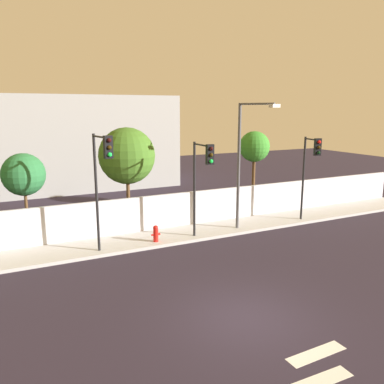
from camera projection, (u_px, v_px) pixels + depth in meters
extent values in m
plane|color=#271F2C|center=(246.00, 317.00, 12.31)|extent=(80.00, 80.00, 0.00)
cube|color=#B6B6B6|center=(153.00, 239.00, 19.49)|extent=(36.00, 2.40, 0.15)
cube|color=silver|center=(143.00, 214.00, 20.42)|extent=(36.00, 0.18, 1.80)
cube|color=silver|center=(320.00, 381.00, 9.43)|extent=(1.80, 0.45, 0.01)
cube|color=silver|center=(316.00, 354.00, 10.48)|extent=(1.81, 0.50, 0.01)
cylinder|color=black|center=(194.00, 190.00, 19.27)|extent=(0.12, 0.12, 4.69)
cylinder|color=black|center=(202.00, 145.00, 18.11)|extent=(0.10, 1.57, 0.08)
cube|color=black|center=(210.00, 154.00, 17.49)|extent=(0.34, 0.20, 0.90)
sphere|color=black|center=(211.00, 149.00, 17.33)|extent=(0.18, 0.18, 0.18)
sphere|color=#33260A|center=(211.00, 155.00, 17.39)|extent=(0.18, 0.18, 0.18)
sphere|color=#19F24C|center=(211.00, 161.00, 17.45)|extent=(0.18, 0.18, 0.18)
cylinder|color=black|center=(97.00, 194.00, 17.16)|extent=(0.12, 0.12, 5.20)
cylinder|color=black|center=(100.00, 137.00, 16.03)|extent=(0.30, 1.50, 0.08)
cube|color=black|center=(108.00, 147.00, 15.50)|extent=(0.37, 0.25, 0.90)
sphere|color=black|center=(109.00, 140.00, 15.35)|extent=(0.18, 0.18, 0.18)
sphere|color=#33260A|center=(109.00, 148.00, 15.41)|extent=(0.18, 0.18, 0.18)
sphere|color=#19F24C|center=(110.00, 155.00, 15.46)|extent=(0.18, 0.18, 0.18)
cylinder|color=black|center=(303.00, 179.00, 22.23)|extent=(0.12, 0.12, 4.71)
cylinder|color=black|center=(312.00, 139.00, 21.16)|extent=(0.35, 1.27, 0.08)
cube|color=black|center=(318.00, 147.00, 20.62)|extent=(0.38, 0.27, 0.90)
sphere|color=red|center=(319.00, 142.00, 20.45)|extent=(0.18, 0.18, 0.18)
sphere|color=#33260A|center=(319.00, 147.00, 20.51)|extent=(0.18, 0.18, 0.18)
sphere|color=black|center=(318.00, 153.00, 20.57)|extent=(0.18, 0.18, 0.18)
cylinder|color=#4C4C51|center=(239.00, 167.00, 20.41)|extent=(0.16, 0.16, 6.51)
cylinder|color=#4C4C51|center=(257.00, 104.00, 19.00)|extent=(0.70, 2.01, 0.10)
cube|color=beige|center=(275.00, 106.00, 18.28)|extent=(0.64, 0.40, 0.16)
cylinder|color=red|center=(156.00, 235.00, 18.81)|extent=(0.24, 0.24, 0.63)
sphere|color=red|center=(156.00, 228.00, 18.73)|extent=(0.26, 0.26, 0.26)
cylinder|color=red|center=(152.00, 235.00, 18.73)|extent=(0.10, 0.09, 0.09)
cylinder|color=red|center=(159.00, 234.00, 18.88)|extent=(0.10, 0.09, 0.09)
cylinder|color=brown|center=(27.00, 214.00, 19.09)|extent=(0.14, 0.14, 2.76)
sphere|color=#276937|center=(24.00, 175.00, 18.69)|extent=(2.03, 2.03, 2.03)
cylinder|color=brown|center=(128.00, 200.00, 21.25)|extent=(0.19, 0.19, 3.12)
sphere|color=#3C681F|center=(127.00, 156.00, 20.75)|extent=(2.98, 2.98, 2.98)
cylinder|color=brown|center=(253.00, 183.00, 24.70)|extent=(0.20, 0.20, 3.57)
sphere|color=#358329|center=(254.00, 147.00, 24.23)|extent=(1.88, 1.88, 1.88)
cube|color=#999999|center=(88.00, 142.00, 32.25)|extent=(13.79, 6.00, 7.40)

